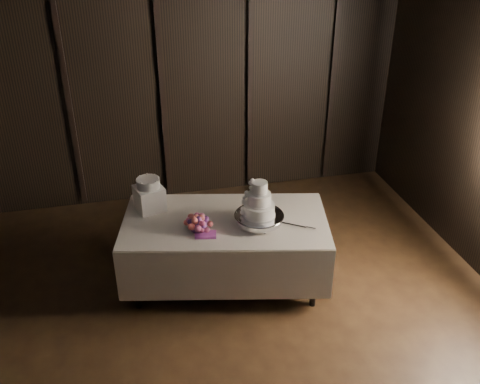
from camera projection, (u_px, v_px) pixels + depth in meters
The scene contains 8 objects.
room at pixel (216, 248), 3.50m from camera, with size 6.08×7.08×3.08m.
display_table at pixel (225, 249), 5.36m from camera, with size 2.16×1.44×0.76m.
cake_stand at pixel (259, 219), 5.12m from camera, with size 0.48×0.48×0.09m, color silver.
wedding_cake at pixel (257, 203), 5.02m from camera, with size 0.34×0.30×0.36m.
bouquet at pixel (198, 224), 5.01m from camera, with size 0.31×0.41×0.20m, color #CE5386, non-canonical shape.
box_pedestal at pixel (150, 198), 5.32m from camera, with size 0.26×0.26×0.25m, color white.
small_cake at pixel (148, 183), 5.23m from camera, with size 0.23×0.23×0.09m, color white.
cake_knife at pixel (292, 225), 5.11m from camera, with size 0.37×0.02×0.01m, color silver.
Camera 1 is at (-0.50, -2.84, 3.52)m, focal length 40.00 mm.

